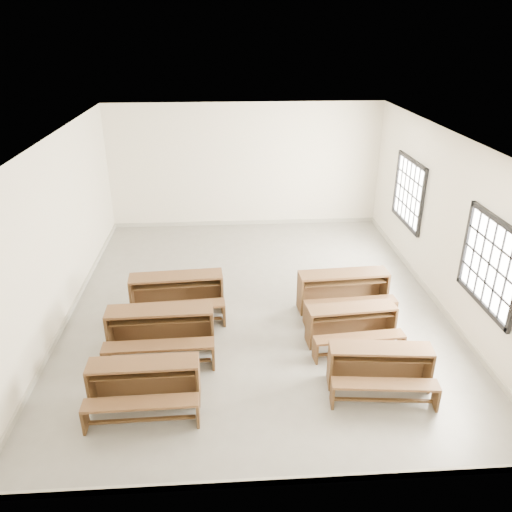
{
  "coord_description": "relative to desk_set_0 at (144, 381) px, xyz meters",
  "views": [
    {
      "loc": [
        -0.55,
        -8.39,
        4.89
      ],
      "look_at": [
        0.0,
        0.0,
        1.0
      ],
      "focal_mm": 35.0,
      "sensor_mm": 36.0,
      "label": 1
    }
  ],
  "objects": [
    {
      "name": "desk_set_2",
      "position": [
        0.26,
        2.47,
        0.04
      ],
      "size": [
        1.75,
        0.99,
        0.76
      ],
      "rotation": [
        0.0,
        0.0,
        0.07
      ],
      "color": "brown",
      "rests_on": "ground"
    },
    {
      "name": "desk_set_5",
      "position": [
        3.35,
        2.4,
        0.04
      ],
      "size": [
        1.72,
        0.97,
        0.75
      ],
      "rotation": [
        0.0,
        0.0,
        0.06
      ],
      "color": "brown",
      "rests_on": "ground"
    },
    {
      "name": "room",
      "position": [
        1.83,
        2.75,
        1.74
      ],
      "size": [
        8.5,
        8.5,
        3.2
      ],
      "color": "gray",
      "rests_on": "ground"
    },
    {
      "name": "desk_set_0",
      "position": [
        0.0,
        0.0,
        0.0
      ],
      "size": [
        1.54,
        0.82,
        0.69
      ],
      "rotation": [
        0.0,
        0.0,
        0.02
      ],
      "color": "brown",
      "rests_on": "ground"
    },
    {
      "name": "desk_set_3",
      "position": [
        3.38,
        0.16,
        -0.01
      ],
      "size": [
        1.55,
        0.92,
        0.67
      ],
      "rotation": [
        0.0,
        0.0,
        -0.1
      ],
      "color": "brown",
      "rests_on": "ground"
    },
    {
      "name": "desk_set_4",
      "position": [
        3.25,
        1.32,
        -0.01
      ],
      "size": [
        1.54,
        0.89,
        0.67
      ],
      "rotation": [
        0.0,
        0.0,
        0.08
      ],
      "color": "brown",
      "rests_on": "ground"
    },
    {
      "name": "desk_set_1",
      "position": [
        0.1,
        1.28,
        0.05
      ],
      "size": [
        1.73,
        0.93,
        0.77
      ],
      "rotation": [
        0.0,
        0.0,
        0.02
      ],
      "color": "brown",
      "rests_on": "ground"
    }
  ]
}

